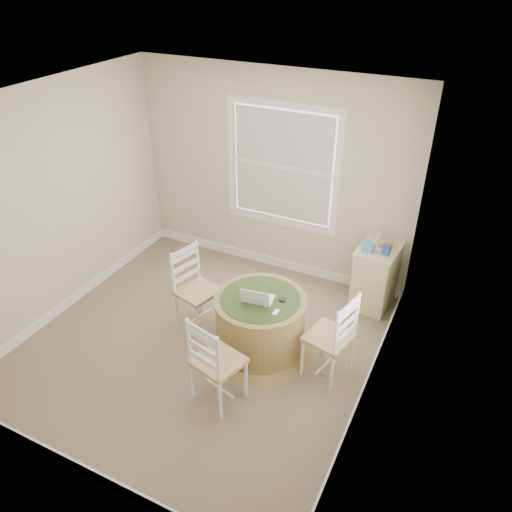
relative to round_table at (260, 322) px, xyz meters
The scene contains 14 objects.
room 1.03m from the round_table, behind, with size 3.64×3.64×2.64m.
round_table is the anchor object (origin of this frame).
chair_left 0.80m from the round_table, behind, with size 0.42×0.40×0.95m, color white, non-canonical shape.
chair_near 0.79m from the round_table, 93.68° to the right, with size 0.42×0.40×0.95m, color white, non-canonical shape.
chair_right 0.76m from the round_table, ahead, with size 0.42×0.40×0.95m, color white, non-canonical shape.
laptop 0.34m from the round_table, 98.56° to the right, with size 0.33×0.30×0.21m.
mouse 0.33m from the round_table, 34.45° to the right, with size 0.05×0.09×0.03m, color white.
phone 0.41m from the round_table, 30.08° to the right, with size 0.04×0.09×0.02m, color #B7BABF.
keys 0.38m from the round_table, 15.31° to the left, with size 0.06×0.05×0.03m, color black.
corner_chest 1.59m from the round_table, 57.11° to the left, with size 0.49×0.63×0.79m.
tissue_box 1.50m from the round_table, 57.50° to the left, with size 0.12×0.12×0.10m, color #538FBF.
box_yellow 1.72m from the round_table, 56.31° to the left, with size 0.15×0.10×0.06m, color gold.
box_blue 1.63m from the round_table, 51.81° to the left, with size 0.08×0.08×0.12m, color #344E9E.
cup_cream 1.77m from the round_table, 61.45° to the left, with size 0.07×0.07×0.09m, color beige.
Camera 1 is at (2.36, -3.46, 3.70)m, focal length 35.00 mm.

